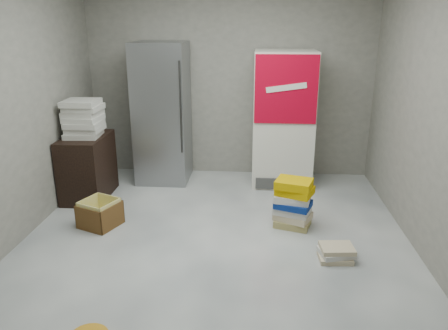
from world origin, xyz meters
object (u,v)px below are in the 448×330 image
object	(u,v)px
steel_fridge	(162,113)
coke_cooler	(283,119)
phonebook_stack_main	(293,203)
cardboard_box	(100,215)
wood_shelf	(88,167)

from	to	relation	value
steel_fridge	coke_cooler	size ratio (longest dim) A/B	1.06
coke_cooler	phonebook_stack_main	world-z (taller)	coke_cooler
cardboard_box	phonebook_stack_main	bearing A→B (deg)	27.05
cardboard_box	steel_fridge	bearing A→B (deg)	98.19
steel_fridge	wood_shelf	bearing A→B (deg)	-138.69
coke_cooler	cardboard_box	world-z (taller)	coke_cooler
coke_cooler	cardboard_box	bearing A→B (deg)	-143.16
phonebook_stack_main	coke_cooler	bearing A→B (deg)	109.49
coke_cooler	cardboard_box	xyz separation A→B (m)	(-2.06, -1.54, -0.78)
steel_fridge	coke_cooler	world-z (taller)	steel_fridge
coke_cooler	wood_shelf	world-z (taller)	coke_cooler
coke_cooler	phonebook_stack_main	xyz separation A→B (m)	(0.06, -1.39, -0.63)
coke_cooler	wood_shelf	distance (m)	2.63
steel_fridge	coke_cooler	bearing A→B (deg)	-0.18
phonebook_stack_main	cardboard_box	bearing A→B (deg)	-159.05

